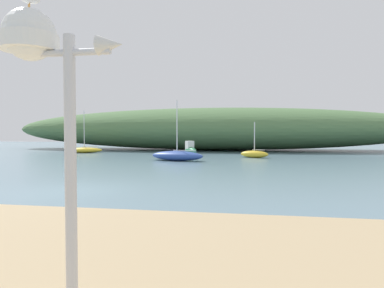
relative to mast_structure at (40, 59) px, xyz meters
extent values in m
plane|color=slate|center=(-4.14, 8.34, -2.89)|extent=(120.00, 120.00, 0.00)
ellipsoid|color=#517547|center=(-2.27, 38.26, -0.35)|extent=(51.23, 11.86, 5.09)
cylinder|color=silver|center=(0.33, 0.00, -1.23)|extent=(0.12, 0.12, 2.92)
cylinder|color=silver|center=(0.33, 0.00, 0.05)|extent=(0.89, 0.07, 0.07)
cylinder|color=white|center=(-0.11, 0.00, 0.17)|extent=(0.59, 0.59, 0.17)
sphere|color=white|center=(-0.11, 0.00, 0.26)|extent=(0.54, 0.54, 0.54)
cone|color=silver|center=(0.78, 0.00, 0.11)|extent=(0.26, 0.20, 0.20)
cylinder|color=orange|center=(-0.10, -0.01, 0.55)|extent=(0.01, 0.01, 0.05)
cylinder|color=orange|center=(-0.13, 0.01, 0.55)|extent=(0.01, 0.01, 0.05)
ellipsoid|color=#287A4C|center=(-3.32, 27.86, -2.50)|extent=(1.89, 2.59, 0.78)
cube|color=silver|center=(-3.44, 28.08, -1.97)|extent=(0.96, 1.07, 0.82)
ellipsoid|color=gold|center=(2.47, 25.85, -2.59)|extent=(2.59, 1.73, 0.60)
cylinder|color=silver|center=(2.47, 25.85, -1.18)|extent=(0.08, 0.08, 2.59)
cylinder|color=silver|center=(2.81, 25.72, -2.22)|extent=(1.04, 0.45, 0.06)
ellipsoid|color=gold|center=(-14.84, 29.76, -2.61)|extent=(3.86, 2.33, 0.56)
cylinder|color=silver|center=(-14.84, 29.76, -0.49)|extent=(0.08, 0.08, 4.02)
cylinder|color=silver|center=(-14.32, 29.92, -2.25)|extent=(1.58, 0.55, 0.06)
ellipsoid|color=#2D4C9E|center=(-3.29, 21.85, -2.52)|extent=(4.49, 2.68, 0.73)
cylinder|color=silver|center=(-3.29, 21.85, -0.36)|extent=(0.08, 0.08, 4.03)
cylinder|color=silver|center=(-2.69, 21.68, -2.13)|extent=(1.84, 0.58, 0.06)
camera|label=1|loc=(2.17, -3.26, -0.76)|focal=32.05mm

